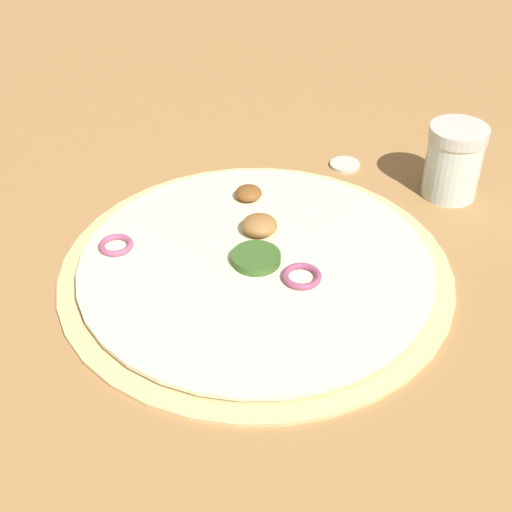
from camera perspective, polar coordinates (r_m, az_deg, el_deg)
ground_plane at (r=0.62m, az=0.00°, el=-1.25°), size 3.00×3.00×0.00m
pizza at (r=0.62m, az=-0.04°, el=-0.76°), size 0.34×0.34×0.03m
spice_jar at (r=0.73m, az=15.54°, el=7.33°), size 0.06×0.06×0.07m
loose_cap at (r=0.77m, az=7.13°, el=7.38°), size 0.03×0.03×0.01m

